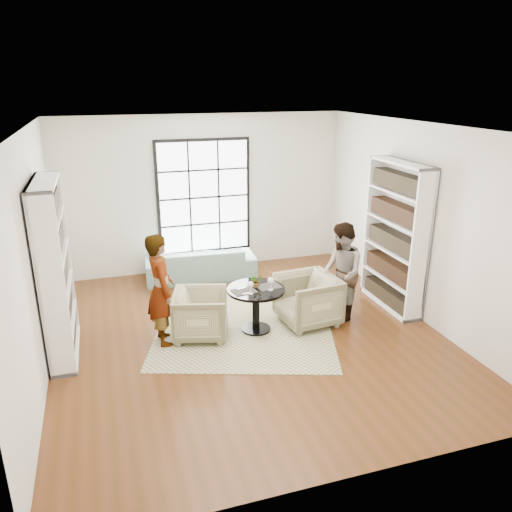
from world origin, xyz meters
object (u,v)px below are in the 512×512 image
object	(u,v)px
pedestal_table	(256,300)
wine_glass_left	(251,285)
person_right	(341,272)
armchair_left	(201,314)
armchair_right	(307,300)
flower_centerpiece	(256,281)
wine_glass_right	(271,281)
sofa	(201,263)
person_left	(161,290)

from	to	relation	value
pedestal_table	wine_glass_left	xyz separation A→B (m)	(-0.13, -0.17, 0.32)
person_right	armchair_left	bearing A→B (deg)	-80.22
armchair_right	armchair_left	bearing A→B (deg)	-98.27
armchair_left	flower_centerpiece	size ratio (longest dim) A/B	4.02
armchair_left	person_right	xyz separation A→B (m)	(2.20, -0.08, 0.42)
armchair_left	person_right	world-z (taller)	person_right
pedestal_table	armchair_left	xyz separation A→B (m)	(-0.82, 0.07, -0.15)
person_right	wine_glass_right	xyz separation A→B (m)	(-1.19, -0.12, 0.05)
sofa	person_left	bearing A→B (deg)	70.17
person_left	person_right	xyz separation A→B (m)	(2.75, -0.08, -0.04)
person_left	wine_glass_right	world-z (taller)	person_left
person_right	wine_glass_right	world-z (taller)	person_right
person_left	person_right	bearing A→B (deg)	-96.51
armchair_right	flower_centerpiece	world-z (taller)	flower_centerpiece
person_left	wine_glass_right	bearing A→B (deg)	-102.07
armchair_left	person_right	distance (m)	2.24
armchair_right	person_right	xyz separation A→B (m)	(0.55, 0.00, 0.39)
sofa	person_left	xyz separation A→B (m)	(-1.01, -2.28, 0.51)
person_left	person_right	world-z (taller)	person_left
armchair_right	person_right	world-z (taller)	person_right
armchair_left	armchair_right	world-z (taller)	armchair_right
armchair_right	wine_glass_right	world-z (taller)	wine_glass_right
pedestal_table	person_left	world-z (taller)	person_left
person_left	flower_centerpiece	xyz separation A→B (m)	(1.39, -0.02, -0.03)
sofa	person_right	bearing A→B (deg)	130.56
armchair_left	sofa	bearing A→B (deg)	4.22
sofa	wine_glass_right	distance (m)	2.58
armchair_left	armchair_right	xyz separation A→B (m)	(1.65, -0.08, 0.04)
sofa	wine_glass_left	distance (m)	2.58
armchair_right	wine_glass_right	bearing A→B (deg)	-85.13
armchair_right	wine_glass_left	xyz separation A→B (m)	(-0.96, -0.16, 0.43)
wine_glass_left	person_right	bearing A→B (deg)	6.22
pedestal_table	person_left	xyz separation A→B (m)	(-1.37, 0.07, 0.31)
sofa	flower_centerpiece	xyz separation A→B (m)	(0.38, -2.29, 0.48)
pedestal_table	person_left	distance (m)	1.41
pedestal_table	flower_centerpiece	world-z (taller)	flower_centerpiece
wine_glass_left	flower_centerpiece	bearing A→B (deg)	56.18
wine_glass_right	armchair_left	bearing A→B (deg)	169.05
pedestal_table	wine_glass_left	world-z (taller)	wine_glass_left
person_right	flower_centerpiece	bearing A→B (deg)	-80.71
sofa	person_right	xyz separation A→B (m)	(1.74, -2.35, 0.48)
pedestal_table	wine_glass_right	size ratio (longest dim) A/B	4.38
pedestal_table	armchair_right	world-z (taller)	armchair_right
flower_centerpiece	armchair_right	bearing A→B (deg)	-4.11
sofa	armchair_right	xyz separation A→B (m)	(1.19, -2.35, 0.09)
person_right	person_left	bearing A→B (deg)	-79.83
wine_glass_right	flower_centerpiece	size ratio (longest dim) A/B	1.01
armchair_right	flower_centerpiece	size ratio (longest dim) A/B	4.44
armchair_left	wine_glass_right	size ratio (longest dim) A/B	3.96
pedestal_table	armchair_left	distance (m)	0.84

